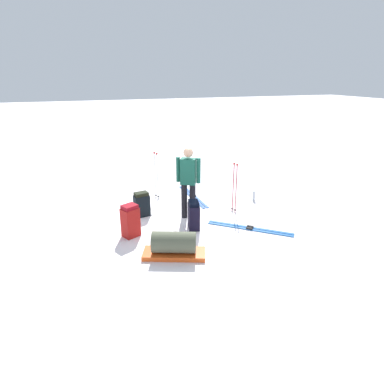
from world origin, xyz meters
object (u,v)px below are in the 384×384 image
ski_pair_near (193,196)px  thermos_bottle (254,196)px  backpack_bright (130,221)px  ski_poles_planted_near (235,185)px  ski_pair_far (250,228)px  gear_sled (174,245)px  backpack_small_spare (142,205)px  skier_standing (188,180)px  ski_poles_planted_far (156,173)px  backpack_large_dark (194,215)px

ski_pair_near → thermos_bottle: 1.69m
ski_pair_near → backpack_bright: size_ratio=2.63×
ski_poles_planted_near → thermos_bottle: 1.16m
backpack_bright → thermos_bottle: size_ratio=2.72×
ski_pair_far → backpack_bright: bearing=-102.5°
gear_sled → backpack_bright: bearing=-150.5°
backpack_small_spare → thermos_bottle: 3.07m
ski_pair_far → ski_poles_planted_near: ski_poles_planted_near is taller
backpack_bright → gear_sled: 1.26m
ski_pair_near → thermos_bottle: size_ratio=7.14×
ski_pair_far → thermos_bottle: (-1.51, 0.97, 0.12)m
skier_standing → backpack_bright: (0.48, -1.45, -0.61)m
backpack_small_spare → skier_standing: bearing=64.9°
backpack_bright → ski_poles_planted_far: 2.32m
ski_pair_far → backpack_bright: size_ratio=2.19×
skier_standing → backpack_small_spare: size_ratio=2.83×
skier_standing → ski_pair_near: skier_standing is taller
backpack_small_spare → thermos_bottle: (0.01, 3.07, -0.16)m
backpack_bright → ski_poles_planted_near: size_ratio=0.57×
backpack_large_dark → gear_sled: backpack_large_dark is taller
ski_pair_near → ski_poles_planted_far: ski_poles_planted_far is taller
backpack_large_dark → ski_pair_near: bearing=160.4°
skier_standing → ski_poles_planted_far: 1.60m
backpack_bright → backpack_small_spare: bearing=155.6°
ski_poles_planted_near → skier_standing: bearing=-92.4°
backpack_small_spare → ski_poles_planted_near: 2.30m
backpack_large_dark → thermos_bottle: (-1.05, 2.13, -0.18)m
gear_sled → thermos_bottle: gear_sled is taller
backpack_bright → ski_pair_near: bearing=131.1°
gear_sled → thermos_bottle: bearing=125.2°
ski_pair_far → ski_poles_planted_near: size_ratio=1.24×
ski_pair_far → thermos_bottle: size_ratio=5.96×
backpack_bright → ski_poles_planted_near: ski_poles_planted_near is taller
skier_standing → ski_poles_planted_near: size_ratio=1.36×
gear_sled → backpack_small_spare: bearing=-175.0°
backpack_small_spare → ski_poles_planted_near: bearing=76.6°
ski_pair_far → gear_sled: (0.53, -1.92, 0.21)m
thermos_bottle → skier_standing: bearing=-77.2°
backpack_small_spare → gear_sled: size_ratio=0.48×
skier_standing → thermos_bottle: size_ratio=6.54×
backpack_small_spare → ski_poles_planted_far: 1.31m
ski_pair_far → ski_poles_planted_near: bearing=174.1°
skier_standing → ski_pair_near: (-1.29, 0.59, -0.94)m
ski_pair_near → backpack_large_dark: 2.01m
backpack_large_dark → backpack_bright: 1.38m
backpack_bright → thermos_bottle: (-0.95, 3.50, -0.22)m
ski_poles_planted_near → ski_poles_planted_far: ski_poles_planted_far is taller
backpack_large_dark → backpack_small_spare: bearing=-138.4°
ski_pair_near → thermos_bottle: thermos_bottle is taller
thermos_bottle → gear_sled: bearing=-54.8°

